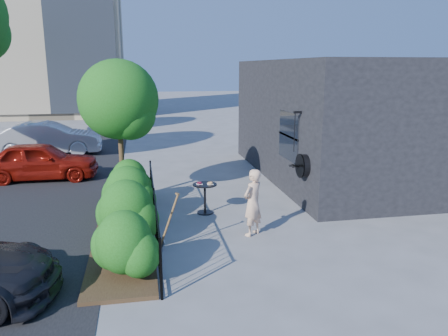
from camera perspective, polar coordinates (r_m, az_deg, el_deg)
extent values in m
plane|color=gray|center=(10.50, -0.68, -7.99)|extent=(120.00, 120.00, 0.00)
cube|color=black|center=(15.98, 16.20, 6.18)|extent=(6.00, 9.00, 4.00)
cube|color=black|center=(12.92, 8.44, 4.14)|extent=(0.04, 1.60, 1.40)
cube|color=black|center=(12.92, 8.46, 4.14)|extent=(0.05, 1.70, 0.06)
cylinder|color=black|center=(11.61, 10.35, 0.30)|extent=(0.18, 0.60, 0.60)
cylinder|color=black|center=(11.57, 9.89, 0.28)|extent=(0.03, 0.64, 0.64)
cube|color=black|center=(11.85, 9.65, 7.20)|extent=(0.25, 0.06, 0.06)
cylinder|color=black|center=(11.89, 9.19, 4.57)|extent=(0.02, 0.02, 1.05)
cylinder|color=black|center=(7.39, -8.24, -12.94)|extent=(0.05, 0.05, 1.10)
cylinder|color=black|center=(10.17, -9.07, -5.57)|extent=(0.05, 0.05, 1.10)
cylinder|color=black|center=(13.05, -9.53, -1.41)|extent=(0.05, 0.05, 1.10)
cube|color=black|center=(10.02, -9.17, -2.81)|extent=(0.03, 6.00, 0.03)
cube|color=black|center=(10.32, -8.98, -7.94)|extent=(0.03, 6.00, 0.03)
cylinder|color=black|center=(7.48, -8.28, -12.61)|extent=(0.02, 0.02, 1.04)
cylinder|color=black|center=(7.66, -8.35, -11.96)|extent=(0.02, 0.02, 1.04)
cylinder|color=black|center=(7.84, -8.42, -11.35)|extent=(0.02, 0.02, 1.04)
cylinder|color=black|center=(8.02, -8.49, -10.77)|extent=(0.02, 0.02, 1.04)
cylinder|color=black|center=(8.21, -8.55, -10.21)|extent=(0.02, 0.02, 1.04)
cylinder|color=black|center=(8.39, -8.61, -9.67)|extent=(0.02, 0.02, 1.04)
cylinder|color=black|center=(8.58, -8.67, -9.16)|extent=(0.02, 0.02, 1.04)
cylinder|color=black|center=(8.76, -8.72, -8.67)|extent=(0.02, 0.02, 1.04)
cylinder|color=black|center=(8.95, -8.78, -8.20)|extent=(0.02, 0.02, 1.04)
cylinder|color=black|center=(9.14, -8.83, -7.75)|extent=(0.02, 0.02, 1.04)
cylinder|color=black|center=(9.32, -8.88, -7.32)|extent=(0.02, 0.02, 1.04)
cylinder|color=black|center=(9.51, -8.92, -6.91)|extent=(0.02, 0.02, 1.04)
cylinder|color=black|center=(9.70, -8.97, -6.51)|extent=(0.02, 0.02, 1.04)
cylinder|color=black|center=(9.89, -9.01, -6.12)|extent=(0.02, 0.02, 1.04)
cylinder|color=black|center=(10.08, -9.05, -5.75)|extent=(0.02, 0.02, 1.04)
cylinder|color=black|center=(10.27, -9.09, -5.40)|extent=(0.02, 0.02, 1.04)
cylinder|color=black|center=(10.46, -9.13, -5.06)|extent=(0.02, 0.02, 1.04)
cylinder|color=black|center=(10.65, -9.16, -4.73)|extent=(0.02, 0.02, 1.04)
cylinder|color=black|center=(10.84, -9.20, -4.41)|extent=(0.02, 0.02, 1.04)
cylinder|color=black|center=(11.03, -9.23, -4.10)|extent=(0.02, 0.02, 1.04)
cylinder|color=black|center=(11.22, -9.27, -3.80)|extent=(0.02, 0.02, 1.04)
cylinder|color=black|center=(11.41, -9.30, -3.51)|extent=(0.02, 0.02, 1.04)
cylinder|color=black|center=(11.60, -9.33, -3.24)|extent=(0.02, 0.02, 1.04)
cylinder|color=black|center=(11.80, -9.36, -2.97)|extent=(0.02, 0.02, 1.04)
cylinder|color=black|center=(11.99, -9.39, -2.71)|extent=(0.02, 0.02, 1.04)
cylinder|color=black|center=(12.18, -9.42, -2.45)|extent=(0.02, 0.02, 1.04)
cylinder|color=black|center=(12.37, -9.44, -2.21)|extent=(0.02, 0.02, 1.04)
cylinder|color=black|center=(12.57, -9.47, -1.97)|extent=(0.02, 0.02, 1.04)
cylinder|color=black|center=(12.76, -9.49, -1.74)|extent=(0.02, 0.02, 1.04)
cylinder|color=black|center=(12.95, -9.52, -1.52)|extent=(0.02, 0.02, 1.04)
cube|color=#382616|center=(10.35, -12.88, -8.41)|extent=(1.30, 6.00, 0.08)
ellipsoid|color=#1D5A14|center=(8.06, -12.88, -9.68)|extent=(1.10, 1.10, 1.24)
ellipsoid|color=#1D5A14|center=(9.56, -12.59, -6.01)|extent=(1.10, 1.10, 1.24)
ellipsoid|color=#1D5A14|center=(10.99, -12.39, -3.48)|extent=(1.10, 1.10, 1.24)
ellipsoid|color=#1D5A14|center=(12.34, -12.25, -1.66)|extent=(1.10, 1.10, 1.24)
cylinder|color=#3F2B19|center=(12.72, -13.22, 1.05)|extent=(0.14, 0.14, 2.40)
sphere|color=#1D5A14|center=(12.49, -13.61, 8.43)|extent=(2.20, 2.20, 2.20)
sphere|color=#1D5A14|center=(12.31, -12.17, 6.89)|extent=(1.43, 1.43, 1.43)
cylinder|color=black|center=(11.38, -2.53, -2.18)|extent=(0.63, 0.63, 0.03)
cylinder|color=black|center=(11.49, -2.51, -4.06)|extent=(0.06, 0.06, 0.76)
cylinder|color=black|center=(11.61, -2.49, -5.83)|extent=(0.42, 0.42, 0.03)
cube|color=white|center=(11.38, -3.23, -2.09)|extent=(0.16, 0.16, 0.01)
cube|color=white|center=(11.37, -1.82, -2.10)|extent=(0.16, 0.16, 0.01)
torus|color=#470B19|center=(11.38, -3.23, -1.96)|extent=(0.14, 0.14, 0.05)
torus|color=#AF7E4A|center=(11.36, -1.82, -1.97)|extent=(0.14, 0.14, 0.05)
imported|color=beige|center=(9.94, 3.76, -4.52)|extent=(0.67, 0.64, 1.55)
cylinder|color=brown|center=(9.19, -7.12, -6.69)|extent=(0.43, 0.04, 1.10)
cube|color=gray|center=(9.40, -8.05, -10.12)|extent=(0.10, 0.17, 0.23)
cylinder|color=brown|center=(9.03, -6.11, -3.38)|extent=(0.10, 0.09, 0.06)
imported|color=maroon|center=(16.13, -22.90, 0.86)|extent=(3.84, 1.60, 1.30)
imported|color=#B7B7BC|center=(20.52, -21.96, 3.60)|extent=(4.51, 1.74, 1.46)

